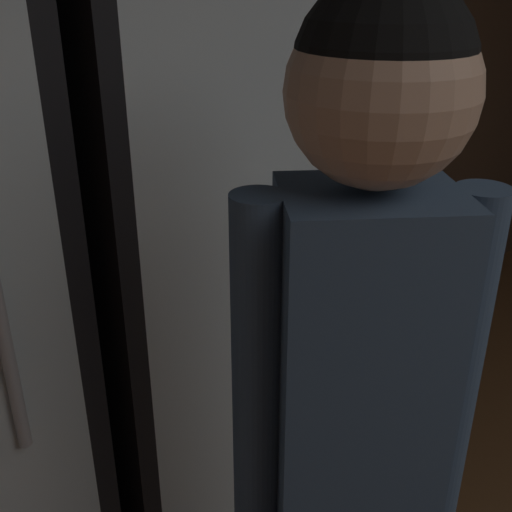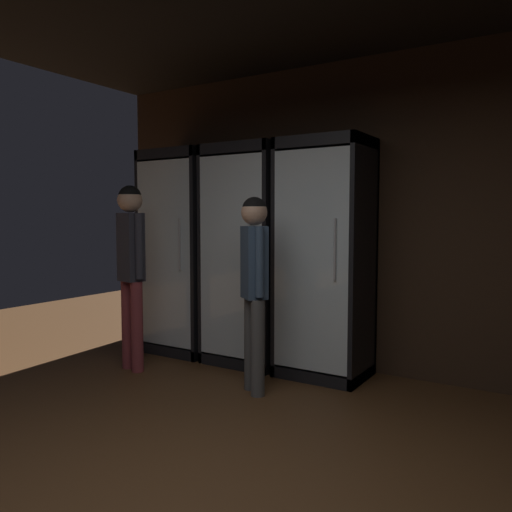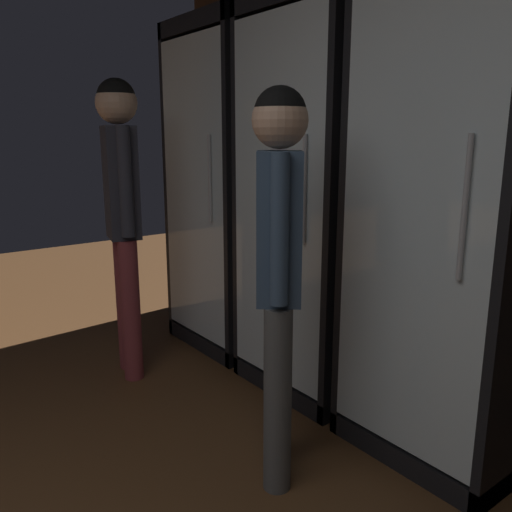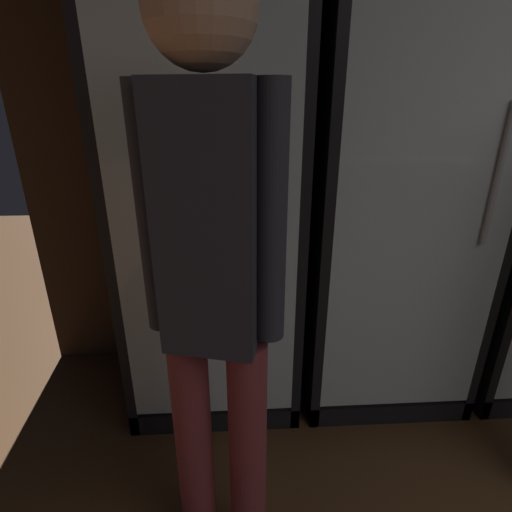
% 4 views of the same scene
% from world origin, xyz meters
% --- Properties ---
extents(wall_back, '(6.00, 0.06, 2.80)m').
position_xyz_m(wall_back, '(0.00, 3.03, 1.40)').
color(wall_back, '#382619').
rests_on(wall_back, ground).
extents(cooler_center, '(0.75, 0.61, 2.07)m').
position_xyz_m(cooler_center, '(-0.48, 2.73, 1.01)').
color(cooler_center, black).
rests_on(cooler_center, ground).
extents(shopper_far, '(0.27, 0.26, 1.56)m').
position_xyz_m(shopper_far, '(-0.76, 1.99, 0.94)').
color(shopper_far, '#4C4C4C').
rests_on(shopper_far, ground).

